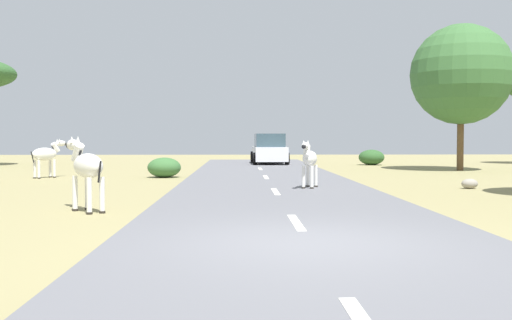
{
  "coord_description": "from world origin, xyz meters",
  "views": [
    {
      "loc": [
        -1.0,
        -8.53,
        1.58
      ],
      "look_at": [
        -0.47,
        9.82,
        0.87
      ],
      "focal_mm": 41.41,
      "sensor_mm": 36.0,
      "label": 1
    }
  ],
  "objects_px": {
    "zebra_0": "(309,159)",
    "zebra_2": "(86,167)",
    "bush_0": "(371,157)",
    "tree_4": "(461,75)",
    "car_0": "(269,150)",
    "rock_2": "(470,184)",
    "bush_1": "(164,167)",
    "zebra_1": "(46,155)"
  },
  "relations": [
    {
      "from": "car_0",
      "to": "bush_0",
      "type": "relative_size",
      "value": 3.01
    },
    {
      "from": "zebra_0",
      "to": "tree_4",
      "type": "relative_size",
      "value": 0.22
    },
    {
      "from": "car_0",
      "to": "zebra_1",
      "type": "bearing_deg",
      "value": -131.53
    },
    {
      "from": "zebra_2",
      "to": "car_0",
      "type": "height_order",
      "value": "car_0"
    },
    {
      "from": "zebra_1",
      "to": "tree_4",
      "type": "relative_size",
      "value": 0.22
    },
    {
      "from": "bush_1",
      "to": "zebra_1",
      "type": "bearing_deg",
      "value": -178.0
    },
    {
      "from": "zebra_0",
      "to": "zebra_2",
      "type": "bearing_deg",
      "value": 62.02
    },
    {
      "from": "zebra_1",
      "to": "tree_4",
      "type": "height_order",
      "value": "tree_4"
    },
    {
      "from": "bush_0",
      "to": "rock_2",
      "type": "relative_size",
      "value": 2.92
    },
    {
      "from": "zebra_0",
      "to": "zebra_2",
      "type": "xyz_separation_m",
      "value": [
        -5.36,
        -5.16,
        0.04
      ]
    },
    {
      "from": "zebra_0",
      "to": "bush_1",
      "type": "height_order",
      "value": "zebra_0"
    },
    {
      "from": "car_0",
      "to": "bush_1",
      "type": "height_order",
      "value": "car_0"
    },
    {
      "from": "rock_2",
      "to": "bush_0",
      "type": "bearing_deg",
      "value": 88.29
    },
    {
      "from": "bush_0",
      "to": "tree_4",
      "type": "bearing_deg",
      "value": -62.53
    },
    {
      "from": "bush_0",
      "to": "zebra_1",
      "type": "bearing_deg",
      "value": -145.55
    },
    {
      "from": "zebra_0",
      "to": "bush_1",
      "type": "distance_m",
      "value": 7.5
    },
    {
      "from": "tree_4",
      "to": "bush_1",
      "type": "relative_size",
      "value": 5.28
    },
    {
      "from": "bush_0",
      "to": "bush_1",
      "type": "xyz_separation_m",
      "value": [
        -10.5,
        -10.15,
        -0.04
      ]
    },
    {
      "from": "car_0",
      "to": "bush_0",
      "type": "height_order",
      "value": "car_0"
    },
    {
      "from": "zebra_1",
      "to": "bush_0",
      "type": "bearing_deg",
      "value": 71.37
    },
    {
      "from": "bush_1",
      "to": "rock_2",
      "type": "distance_m",
      "value": 11.38
    },
    {
      "from": "zebra_2",
      "to": "bush_0",
      "type": "distance_m",
      "value": 23.46
    },
    {
      "from": "tree_4",
      "to": "rock_2",
      "type": "distance_m",
      "value": 11.29
    },
    {
      "from": "car_0",
      "to": "bush_1",
      "type": "distance_m",
      "value": 11.86
    },
    {
      "from": "rock_2",
      "to": "tree_4",
      "type": "bearing_deg",
      "value": 70.82
    },
    {
      "from": "zebra_2",
      "to": "bush_1",
      "type": "relative_size",
      "value": 1.23
    },
    {
      "from": "bush_1",
      "to": "bush_0",
      "type": "bearing_deg",
      "value": 44.04
    },
    {
      "from": "zebra_2",
      "to": "bush_1",
      "type": "bearing_deg",
      "value": 50.38
    },
    {
      "from": "bush_0",
      "to": "rock_2",
      "type": "bearing_deg",
      "value": -91.71
    },
    {
      "from": "bush_1",
      "to": "rock_2",
      "type": "relative_size",
      "value": 2.62
    },
    {
      "from": "zebra_2",
      "to": "car_0",
      "type": "xyz_separation_m",
      "value": [
        4.99,
        21.55,
        -0.11
      ]
    },
    {
      "from": "zebra_0",
      "to": "bush_1",
      "type": "bearing_deg",
      "value": -29.3
    },
    {
      "from": "zebra_2",
      "to": "rock_2",
      "type": "distance_m",
      "value": 11.64
    },
    {
      "from": "zebra_1",
      "to": "car_0",
      "type": "distance_m",
      "value": 14.38
    },
    {
      "from": "car_0",
      "to": "rock_2",
      "type": "relative_size",
      "value": 8.78
    },
    {
      "from": "zebra_0",
      "to": "zebra_1",
      "type": "xyz_separation_m",
      "value": [
        -9.6,
        5.35,
        -0.01
      ]
    },
    {
      "from": "zebra_2",
      "to": "car_0",
      "type": "relative_size",
      "value": 0.37
    },
    {
      "from": "bush_1",
      "to": "rock_2",
      "type": "xyz_separation_m",
      "value": [
        10.04,
        -5.36,
        -0.24
      ]
    },
    {
      "from": "zebra_1",
      "to": "bush_0",
      "type": "height_order",
      "value": "zebra_1"
    },
    {
      "from": "car_0",
      "to": "bush_1",
      "type": "relative_size",
      "value": 3.35
    },
    {
      "from": "tree_4",
      "to": "bush_0",
      "type": "relative_size",
      "value": 4.75
    },
    {
      "from": "zebra_1",
      "to": "bush_1",
      "type": "relative_size",
      "value": 1.16
    }
  ]
}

